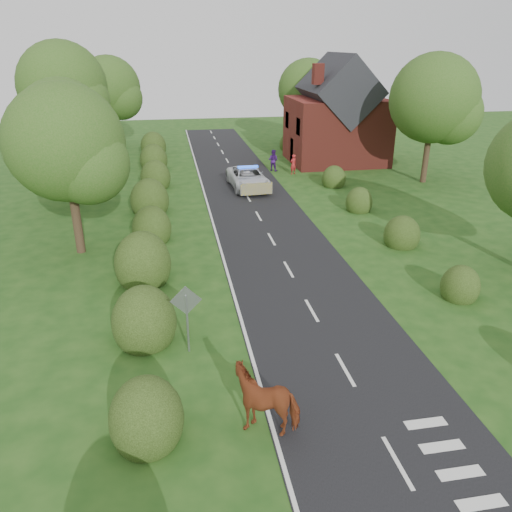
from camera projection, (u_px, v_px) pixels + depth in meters
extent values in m
plane|color=#1D4815|center=(345.00, 370.00, 16.40)|extent=(120.00, 120.00, 0.00)
cube|color=black|center=(261.00, 222.00, 29.97)|extent=(6.00, 70.00, 0.02)
cube|color=white|center=(397.00, 462.00, 12.77)|extent=(0.12, 1.80, 0.01)
cube|color=white|center=(345.00, 369.00, 16.39)|extent=(0.12, 1.80, 0.01)
cube|color=white|center=(312.00, 310.00, 20.01)|extent=(0.12, 1.80, 0.01)
cube|color=white|center=(289.00, 269.00, 23.63)|extent=(0.12, 1.80, 0.01)
cube|color=white|center=(272.00, 239.00, 27.25)|extent=(0.12, 1.80, 0.01)
cube|color=white|center=(259.00, 216.00, 30.87)|extent=(0.12, 1.80, 0.01)
cube|color=white|center=(248.00, 198.00, 34.49)|extent=(0.12, 1.80, 0.01)
cube|color=white|center=(240.00, 183.00, 38.11)|extent=(0.12, 1.80, 0.01)
cube|color=white|center=(233.00, 171.00, 41.73)|extent=(0.12, 1.80, 0.01)
cube|color=white|center=(227.00, 161.00, 45.35)|extent=(0.12, 1.80, 0.01)
cube|color=white|center=(222.00, 152.00, 48.97)|extent=(0.12, 1.80, 0.01)
cube|color=white|center=(218.00, 144.00, 52.59)|extent=(0.12, 1.80, 0.01)
cube|color=white|center=(214.00, 138.00, 56.21)|extent=(0.12, 1.80, 0.01)
cube|color=white|center=(211.00, 132.00, 59.83)|extent=(0.12, 1.80, 0.01)
cube|color=white|center=(213.00, 224.00, 29.50)|extent=(0.12, 70.00, 0.01)
cube|color=white|center=(481.00, 503.00, 11.64)|extent=(1.20, 0.35, 0.01)
cube|color=white|center=(460.00, 473.00, 12.45)|extent=(1.20, 0.35, 0.01)
cube|color=white|center=(442.00, 446.00, 13.27)|extent=(1.20, 0.35, 0.01)
cube|color=white|center=(426.00, 423.00, 14.08)|extent=(1.20, 0.35, 0.01)
ellipsoid|color=black|center=(147.00, 419.00, 13.33)|extent=(2.00, 2.10, 2.40)
ellipsoid|color=black|center=(144.00, 322.00, 17.79)|extent=(2.30, 2.41, 2.70)
ellipsoid|color=black|center=(143.00, 264.00, 22.25)|extent=(2.50, 2.62, 3.00)
ellipsoid|color=black|center=(152.00, 229.00, 26.88)|extent=(2.10, 2.20, 2.50)
ellipsoid|color=black|center=(150.00, 201.00, 31.34)|extent=(2.40, 2.52, 2.80)
ellipsoid|color=black|center=(155.00, 178.00, 36.84)|extent=(2.20, 2.31, 2.60)
ellipsoid|color=black|center=(154.00, 160.00, 42.22)|extent=(2.30, 2.41, 2.70)
ellipsoid|color=black|center=(153.00, 146.00, 47.63)|extent=(2.40, 2.52, 2.80)
ellipsoid|color=black|center=(460.00, 287.00, 20.84)|extent=(1.60, 1.68, 1.90)
ellipsoid|color=black|center=(402.00, 235.00, 26.28)|extent=(1.90, 2.00, 2.10)
ellipsoid|color=black|center=(359.00, 203.00, 31.70)|extent=(1.70, 1.78, 2.00)
ellipsoid|color=black|center=(334.00, 179.00, 37.18)|extent=(1.80, 1.89, 2.00)
ellipsoid|color=black|center=(288.00, 144.00, 49.82)|extent=(1.70, 1.78, 2.00)
cylinder|color=#332316|center=(76.00, 215.00, 24.89)|extent=(0.44, 0.44, 3.96)
sphere|color=#255416|center=(65.00, 143.00, 23.47)|extent=(5.60, 5.60, 5.60)
sphere|color=#4F662A|center=(88.00, 163.00, 23.47)|extent=(3.92, 3.92, 3.92)
cylinder|color=#332316|center=(71.00, 179.00, 31.93)|extent=(0.44, 0.44, 3.74)
sphere|color=#255416|center=(63.00, 125.00, 30.59)|extent=(5.60, 5.60, 5.60)
sphere|color=#4F662A|center=(80.00, 140.00, 30.57)|extent=(3.92, 3.92, 3.92)
cylinder|color=#332316|center=(71.00, 143.00, 40.52)|extent=(0.44, 0.44, 4.84)
sphere|color=#255416|center=(63.00, 86.00, 38.79)|extent=(6.80, 6.80, 6.80)
sphere|color=#4F662A|center=(79.00, 101.00, 38.80)|extent=(4.76, 4.76, 4.76)
cylinder|color=#332316|center=(113.00, 127.00, 50.10)|extent=(0.44, 0.44, 4.18)
sphere|color=#255416|center=(109.00, 87.00, 48.61)|extent=(6.00, 6.00, 6.00)
sphere|color=#4F662A|center=(121.00, 98.00, 48.60)|extent=(4.20, 4.20, 4.20)
cylinder|color=#332316|center=(426.00, 153.00, 37.68)|extent=(0.44, 0.44, 4.40)
sphere|color=#255416|center=(434.00, 98.00, 36.10)|extent=(6.40, 6.40, 6.40)
sphere|color=#4F662A|center=(451.00, 113.00, 36.09)|extent=(4.48, 4.48, 4.48)
cylinder|color=#332316|center=(306.00, 126.00, 51.45)|extent=(0.44, 0.44, 3.96)
sphere|color=#255416|center=(308.00, 89.00, 50.03)|extent=(6.00, 6.00, 6.00)
sphere|color=#4F662A|center=(319.00, 99.00, 50.01)|extent=(4.20, 4.20, 4.20)
cylinder|color=gray|center=(187.00, 324.00, 16.98)|extent=(0.08, 0.08, 2.20)
cube|color=gray|center=(186.00, 300.00, 16.63)|extent=(1.06, 0.04, 1.06)
cube|color=maroon|center=(336.00, 131.00, 43.98)|extent=(8.00, 7.00, 5.50)
cube|color=black|center=(339.00, 90.00, 42.62)|extent=(5.94, 7.40, 5.94)
cube|color=maroon|center=(318.00, 74.00, 39.86)|extent=(0.80, 0.80, 1.60)
imported|color=brown|center=(267.00, 400.00, 13.81)|extent=(2.48, 1.79, 1.58)
imported|color=silver|center=(248.00, 178.00, 36.60)|extent=(2.80, 5.55, 1.51)
cube|color=yellow|center=(256.00, 189.00, 34.18)|extent=(2.25, 0.19, 0.83)
cube|color=blue|center=(248.00, 167.00, 36.27)|extent=(1.51, 0.36, 0.14)
imported|color=#A82122|center=(293.00, 164.00, 40.47)|extent=(0.70, 0.61, 1.61)
imported|color=#3F1667|center=(273.00, 160.00, 41.56)|extent=(1.08, 1.03, 1.76)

